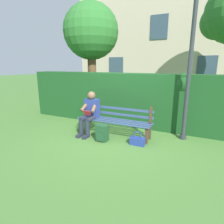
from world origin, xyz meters
The scene contains 9 objects.
ground centered at (0.00, 0.00, 0.00)m, with size 60.00×60.00×0.00m, color #477533.
park_bench centered at (0.00, -0.06, 0.42)m, with size 2.04×0.46×0.84m.
person_seated centered at (0.67, 0.10, 0.61)m, with size 0.44×0.73×1.16m.
hedge_backdrop centered at (0.32, -1.16, 0.83)m, with size 6.42×0.70×1.66m.
tree centered at (2.12, -2.33, 3.02)m, with size 2.22×2.11×4.15m.
building_facade centered at (0.29, -7.55, 3.02)m, with size 9.69×2.87×6.04m.
backpack centered at (0.11, 0.45, 0.20)m, with size 0.30×0.27×0.41m.
handbag centered at (-0.77, 0.32, 0.11)m, with size 0.35×0.15×0.35m.
lamp_post centered at (-1.71, -0.57, 2.50)m, with size 0.30×0.30×3.85m.
Camera 1 is at (-2.02, 4.31, 1.86)m, focal length 30.00 mm.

